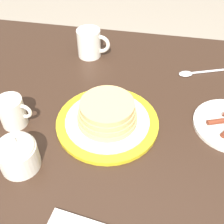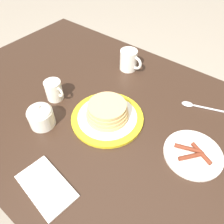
% 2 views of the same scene
% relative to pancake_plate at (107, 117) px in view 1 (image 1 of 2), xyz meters
% --- Properties ---
extents(dining_table, '(1.44, 0.93, 0.76)m').
position_rel_pancake_plate_xyz_m(dining_table, '(-0.05, 0.03, -0.14)').
color(dining_table, '#332116').
rests_on(dining_table, ground_plane).
extents(pancake_plate, '(0.27, 0.27, 0.08)m').
position_rel_pancake_plate_xyz_m(pancake_plate, '(0.00, 0.00, 0.00)').
color(pancake_plate, gold).
rests_on(pancake_plate, dining_table).
extents(coffee_mug, '(0.11, 0.08, 0.09)m').
position_rel_pancake_plate_xyz_m(coffee_mug, '(-0.12, 0.31, 0.02)').
color(coffee_mug, silver).
rests_on(coffee_mug, dining_table).
extents(creamer_pitcher, '(0.10, 0.07, 0.09)m').
position_rel_pancake_plate_xyz_m(creamer_pitcher, '(-0.24, -0.04, 0.02)').
color(creamer_pitcher, silver).
rests_on(creamer_pitcher, dining_table).
extents(sugar_bowl, '(0.09, 0.09, 0.09)m').
position_rel_pancake_plate_xyz_m(sugar_bowl, '(-0.17, -0.16, 0.02)').
color(sugar_bowl, silver).
rests_on(sugar_bowl, dining_table).
extents(spoon, '(0.16, 0.07, 0.01)m').
position_rel_pancake_plate_xyz_m(spoon, '(0.23, 0.26, -0.02)').
color(spoon, silver).
rests_on(spoon, dining_table).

